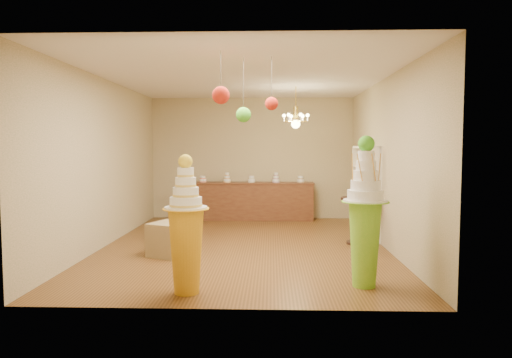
{
  "coord_description": "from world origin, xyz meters",
  "views": [
    {
      "loc": [
        0.49,
        -8.14,
        1.78
      ],
      "look_at": [
        0.21,
        0.0,
        1.21
      ],
      "focal_mm": 32.0,
      "sensor_mm": 36.0,
      "label": 1
    }
  ],
  "objects_px": {
    "pedestal_green": "(365,224)",
    "pedestal_orange": "(186,238)",
    "sideboard": "(251,200)",
    "round_table": "(359,214)"
  },
  "relations": [
    {
      "from": "round_table",
      "to": "pedestal_orange",
      "type": "bearing_deg",
      "value": -132.15
    },
    {
      "from": "pedestal_green",
      "to": "pedestal_orange",
      "type": "height_order",
      "value": "pedestal_green"
    },
    {
      "from": "pedestal_green",
      "to": "sideboard",
      "type": "relative_size",
      "value": 0.63
    },
    {
      "from": "pedestal_green",
      "to": "pedestal_orange",
      "type": "relative_size",
      "value": 1.14
    },
    {
      "from": "pedestal_green",
      "to": "sideboard",
      "type": "height_order",
      "value": "pedestal_green"
    },
    {
      "from": "pedestal_green",
      "to": "pedestal_orange",
      "type": "xyz_separation_m",
      "value": [
        -2.22,
        -0.34,
        -0.12
      ]
    },
    {
      "from": "pedestal_green",
      "to": "sideboard",
      "type": "xyz_separation_m",
      "value": [
        -1.68,
        5.34,
        -0.32
      ]
    },
    {
      "from": "pedestal_green",
      "to": "sideboard",
      "type": "distance_m",
      "value": 5.6
    },
    {
      "from": "sideboard",
      "to": "round_table",
      "type": "height_order",
      "value": "sideboard"
    },
    {
      "from": "pedestal_green",
      "to": "round_table",
      "type": "xyz_separation_m",
      "value": [
        0.42,
        2.59,
        -0.25
      ]
    }
  ]
}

